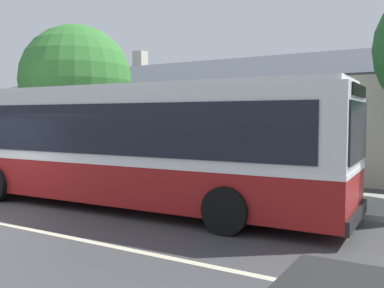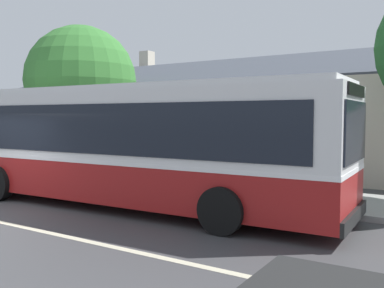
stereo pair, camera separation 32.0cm
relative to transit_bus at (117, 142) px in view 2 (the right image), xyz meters
name	(u,v)px [view 2 (the right image)]	position (x,y,z in m)	size (l,w,h in m)	color
sidewalk_far	(131,181)	(-2.19, 3.10, -1.64)	(60.00, 3.00, 0.15)	#9E9E99
community_building	(220,124)	(-3.13, 11.55, 0.31)	(21.76, 10.32, 6.47)	beige
transit_bus	(117,142)	(0.00, 0.00, 0.00)	(12.43, 3.08, 3.19)	maroon
bench_by_building	(69,162)	(-5.49, 3.12, -1.15)	(1.69, 0.51, 0.94)	#4C4C4C
bench_down_street	(148,171)	(-1.14, 2.75, -1.15)	(1.65, 0.51, 0.94)	#4C4C4C
street_tree_secondary	(81,82)	(-5.83, 4.18, 2.18)	(4.67, 4.67, 6.24)	#4C3828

